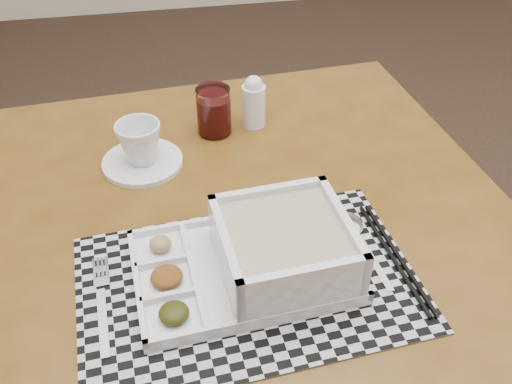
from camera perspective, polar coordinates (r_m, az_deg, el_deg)
floor at (r=1.81m, az=11.88°, el=-10.79°), size 5.00×5.00×0.00m
dining_table at (r=0.99m, az=-2.64°, el=-6.52°), size 1.05×1.05×0.73m
placemat at (r=0.85m, az=-0.79°, el=-9.07°), size 0.51×0.36×0.00m
serving_tray at (r=0.83m, az=1.63°, el=-6.28°), size 0.34×0.24×0.09m
fork at (r=0.85m, az=-15.05°, el=-10.52°), size 0.03×0.19×0.00m
spoon at (r=0.94m, az=9.83°, el=-3.64°), size 0.04×0.18×0.01m
chopsticks at (r=0.90m, az=13.77°, el=-6.31°), size 0.04×0.24×0.01m
saucer at (r=1.09m, az=-11.27°, el=2.94°), size 0.15×0.15×0.01m
cup at (r=1.06m, az=-11.56°, el=4.86°), size 0.10×0.10×0.08m
juice_glass at (r=1.14m, az=-4.24°, el=7.90°), size 0.07×0.07×0.10m
creamer_bottle at (r=1.16m, az=-0.23°, el=9.00°), size 0.05×0.05×0.11m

